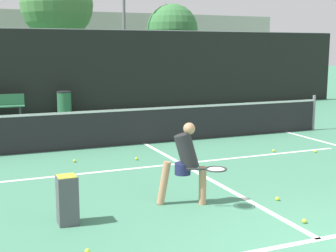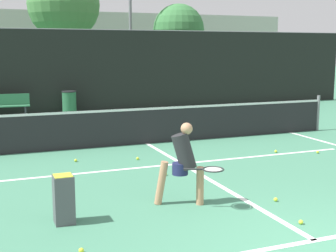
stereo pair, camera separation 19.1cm
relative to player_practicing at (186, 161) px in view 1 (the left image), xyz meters
name	(u,v)px [view 1 (the left image)]	position (x,y,z in m)	size (l,w,h in m)	color
court_baseline_near	(319,239)	(1.03, -1.95, -0.72)	(11.00, 0.10, 0.01)	white
court_service_line	(181,164)	(1.03, 2.48, -0.72)	(8.25, 0.10, 0.01)	white
court_center_mark	(203,175)	(1.03, 1.44, -0.72)	(0.10, 6.78, 0.01)	white
net	(144,124)	(1.03, 4.83, -0.21)	(11.09, 0.09, 1.07)	slate
fence_back	(85,71)	(1.03, 11.69, 0.88)	(24.00, 0.06, 3.22)	black
player_practicing	(186,161)	(0.00, 0.00, 0.00)	(1.02, 0.84, 1.33)	tan
tennis_ball_scattered_0	(304,221)	(1.22, -1.40, -0.69)	(0.07, 0.07, 0.07)	#D1E033
tennis_ball_scattered_1	(87,251)	(-1.88, -1.20, -0.69)	(0.07, 0.07, 0.07)	#D1E033
tennis_ball_scattered_3	(277,199)	(1.47, -0.41, -0.69)	(0.07, 0.07, 0.07)	#D1E033
tennis_ball_scattered_4	(315,151)	(4.45, 2.23, -0.69)	(0.07, 0.07, 0.07)	#D1E033
tennis_ball_scattered_6	(137,159)	(0.24, 3.17, -0.69)	(0.07, 0.07, 0.07)	#D1E033
tennis_ball_scattered_7	(274,151)	(3.57, 2.66, -0.69)	(0.07, 0.07, 0.07)	#D1E033
tennis_ball_scattered_8	(166,174)	(0.36, 1.73, -0.69)	(0.07, 0.07, 0.07)	#D1E033
tennis_ball_scattered_9	(74,161)	(-1.09, 3.49, -0.69)	(0.07, 0.07, 0.07)	#D1E033
ball_hopper	(67,199)	(-1.91, -0.12, -0.35)	(0.28, 0.28, 0.71)	#4C4C51
trash_bin	(64,103)	(0.08, 11.11, -0.27)	(0.55, 0.55, 0.89)	#28603D
parked_car	(159,86)	(5.45, 15.05, -0.11)	(1.69, 4.53, 1.44)	maroon
floodlight_mast	(124,3)	(4.45, 17.44, 4.08)	(1.10, 0.24, 7.42)	slate
tree_west	(57,5)	(1.25, 18.90, 4.01)	(3.77, 3.77, 6.63)	brown
tree_east	(172,30)	(7.11, 17.23, 2.74)	(2.76, 2.76, 4.86)	brown
building_far	(36,48)	(1.03, 26.58, 1.75)	(36.00, 2.40, 4.94)	#B2ADA3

